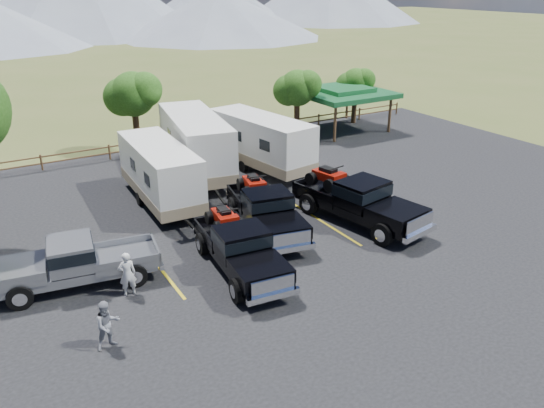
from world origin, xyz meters
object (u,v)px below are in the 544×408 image
pickup_silver (77,262)px  person_b (108,325)px  trailer_left (160,173)px  pavilion (343,92)px  rig_center (265,208)px  trailer_right (261,142)px  person_a (127,274)px  trailer_center (196,145)px  rig_left (239,246)px  rig_right (357,199)px

pickup_silver → person_b: (-0.02, -4.21, -0.14)m
trailer_left → pavilion: bearing=24.8°
rig_center → pickup_silver: bearing=-165.0°
trailer_right → person_a: size_ratio=5.46×
pavilion → trailer_center: bearing=-163.4°
trailer_left → rig_left: bearing=-85.6°
rig_center → person_a: size_ratio=3.93×
pavilion → person_a: pavilion is taller
rig_right → trailer_right: trailer_right is taller
pickup_silver → person_a: size_ratio=3.71×
rig_left → person_b: size_ratio=3.92×
pavilion → trailer_left: bearing=-157.4°
trailer_right → person_a: (-10.80, -9.44, -0.82)m
rig_center → trailer_left: 6.11m
rig_center → rig_right: size_ratio=0.92×
person_b → pavilion: bearing=29.1°
trailer_left → pickup_silver: trailer_left is taller
rig_left → rig_right: 6.82m
pickup_silver → person_b: size_ratio=3.90×
rig_right → trailer_left: bearing=125.9°
pickup_silver → person_a: 2.12m
rig_center → trailer_left: size_ratio=0.76×
rig_left → pickup_silver: (-5.61, 2.03, -0.04)m
rig_right → person_b: bearing=-175.1°
rig_left → trailer_center: (2.86, 10.82, 0.84)m
trailer_center → person_b: trailer_center is taller
pavilion → pickup_silver: size_ratio=0.99×
rig_center → person_b: (-8.28, -4.77, -0.22)m
rig_left → trailer_center: size_ratio=0.62×
trailer_left → trailer_center: (3.16, 2.91, 0.24)m
pavilion → person_b: pavilion is taller
trailer_left → person_b: trailer_left is taller
person_a → person_b: size_ratio=1.05×
person_a → pickup_silver: bearing=-46.0°
trailer_left → trailer_center: bearing=44.9°
trailer_right → rig_left: bearing=-132.2°
trailer_left → trailer_right: bearing=18.1°
person_b → pickup_silver: bearing=81.1°
trailer_left → trailer_right: 7.11m
trailer_center → person_a: bearing=-114.3°
rig_center → trailer_left: trailer_left is taller
trailer_center → trailer_right: size_ratio=1.10×
trailer_center → pickup_silver: 12.23m
trailer_left → trailer_center: 4.30m
rig_left → trailer_center: bearing=81.1°
person_a → rig_left: bearing=178.6°
trailer_center → trailer_left: bearing=-127.3°
pavilion → trailer_right: bearing=-153.0°
trailer_left → trailer_right: size_ratio=0.95×
trailer_left → person_a: (-3.95, -7.50, -0.75)m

